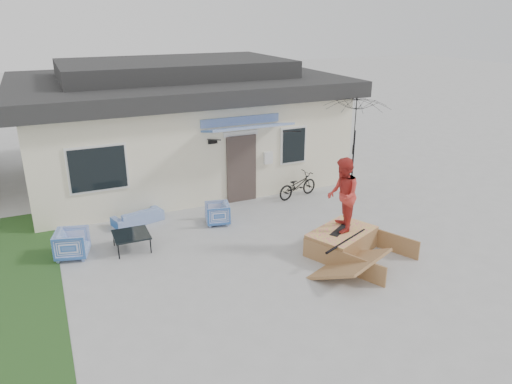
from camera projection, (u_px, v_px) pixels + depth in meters
name	position (u px, v px, depth m)	size (l,w,h in m)	color
ground	(276.00, 272.00, 11.10)	(90.00, 90.00, 0.00)	#A3A3A2
grass_strip	(28.00, 279.00, 10.82)	(1.40, 8.00, 0.01)	#20431B
house	(177.00, 121.00, 17.26)	(10.80, 8.49, 4.10)	#EDE5C1
loveseat	(137.00, 214.00, 13.59)	(1.40, 0.41, 0.55)	#2356A9
armchair_left	(72.00, 243.00, 11.67)	(0.74, 0.69, 0.76)	#2356A9
armchair_right	(217.00, 212.00, 13.54)	(0.64, 0.60, 0.66)	#2356A9
coffee_table	(132.00, 242.00, 12.09)	(0.86, 0.86, 0.43)	black
bicycle	(298.00, 183.00, 15.43)	(0.53, 1.51, 0.97)	black
patio_umbrella	(354.00, 141.00, 15.32)	(2.55, 2.45, 2.20)	black
skate_ramp	(342.00, 241.00, 11.98)	(1.64, 2.19, 0.55)	olive
skateboard	(340.00, 229.00, 11.91)	(0.83, 0.21, 0.05)	black
skater	(343.00, 194.00, 11.58)	(0.89, 0.69, 1.82)	red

